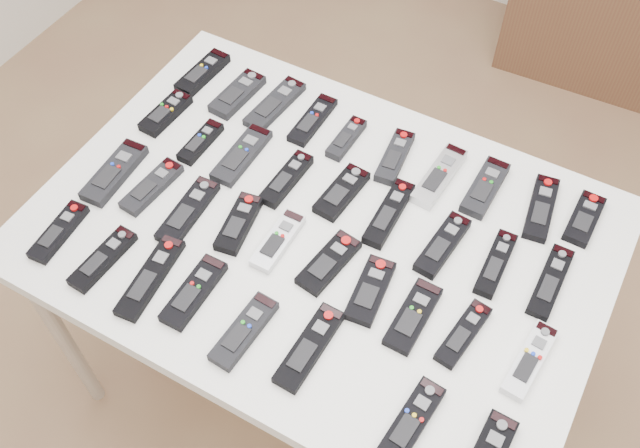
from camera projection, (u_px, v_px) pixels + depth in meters
The scene contains 38 objects.
ground at pixel (356, 378), 2.21m from camera, with size 4.00×4.00×0.00m, color brown.
table at pixel (320, 244), 1.63m from camera, with size 1.25×0.88×0.78m.
remote_0 at pixel (203, 73), 1.87m from camera, with size 0.05×0.17×0.02m, color black.
remote_1 at pixel (237, 94), 1.82m from camera, with size 0.06×0.17×0.02m, color black.
remote_2 at pixel (275, 104), 1.80m from camera, with size 0.06×0.20×0.02m, color black.
remote_3 at pixel (313, 120), 1.77m from camera, with size 0.05×0.17×0.02m, color black.
remote_4 at pixel (346, 138), 1.73m from camera, with size 0.04×0.14×0.02m, color black.
remote_5 at pixel (395, 157), 1.70m from camera, with size 0.05×0.16×0.02m, color black.
remote_6 at pixel (439, 176), 1.66m from camera, with size 0.05×0.19×0.02m, color #B7B7BC.
remote_7 at pixel (485, 188), 1.64m from camera, with size 0.06×0.17×0.02m, color black.
remote_8 at pixel (541, 208), 1.61m from camera, with size 0.05×0.18×0.02m, color black.
remote_9 at pixel (584, 219), 1.59m from camera, with size 0.06×0.15×0.02m, color black.
remote_10 at pixel (166, 113), 1.78m from camera, with size 0.05×0.15×0.02m, color black.
remote_11 at pixel (201, 142), 1.73m from camera, with size 0.04×0.14×0.02m, color black.
remote_12 at pixel (242, 155), 1.70m from camera, with size 0.06×0.19×0.02m, color black.
remote_13 at pixel (287, 179), 1.65m from camera, with size 0.05×0.17×0.02m, color black.
remote_14 at pixel (342, 192), 1.63m from camera, with size 0.06×0.16×0.02m, color black.
remote_15 at pixel (389, 213), 1.60m from camera, with size 0.05×0.19×0.02m, color black.
remote_16 at pixel (443, 245), 1.54m from camera, with size 0.05×0.17×0.02m, color black.
remote_17 at pixel (496, 264), 1.52m from camera, with size 0.04×0.17×0.02m, color black.
remote_18 at pixel (550, 282), 1.49m from camera, with size 0.05×0.19×0.02m, color black.
remote_19 at pixel (115, 172), 1.67m from camera, with size 0.06×0.19×0.02m, color black.
remote_20 at pixel (152, 187), 1.64m from camera, with size 0.05×0.17×0.02m, color black.
remote_21 at pixel (188, 211), 1.60m from camera, with size 0.06×0.19×0.02m, color black.
remote_22 at pixel (239, 223), 1.58m from camera, with size 0.05×0.16×0.02m, color black.
remote_23 at pixel (278, 241), 1.55m from camera, with size 0.05×0.16×0.02m, color #B7B7BC.
remote_24 at pixel (329, 263), 1.52m from camera, with size 0.06×0.16×0.02m, color black.
remote_25 at pixel (370, 290), 1.48m from camera, with size 0.06×0.16×0.02m, color black.
remote_26 at pixel (413, 316), 1.44m from camera, with size 0.06×0.17×0.02m, color black.
remote_27 at pixel (463, 334), 1.42m from camera, with size 0.04×0.16×0.02m, color black.
remote_28 at pixel (530, 360), 1.38m from camera, with size 0.05×0.17×0.02m, color silver.
remote_29 at pixel (59, 232), 1.57m from camera, with size 0.05×0.16×0.02m, color black.
remote_30 at pixel (103, 259), 1.52m from camera, with size 0.05×0.17×0.02m, color black.
remote_31 at pixel (151, 277), 1.50m from camera, with size 0.05×0.21×0.02m, color black.
remote_32 at pixel (194, 292), 1.47m from camera, with size 0.06×0.17×0.02m, color black.
remote_33 at pixel (244, 331), 1.42m from camera, with size 0.05×0.17×0.02m, color black.
remote_34 at pixel (309, 347), 1.40m from camera, with size 0.05×0.19×0.02m, color black.
remote_35 at pixel (411, 422), 1.31m from camera, with size 0.05×0.18×0.02m, color black.
Camera 1 is at (0.35, -0.86, 2.06)m, focal length 40.00 mm.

